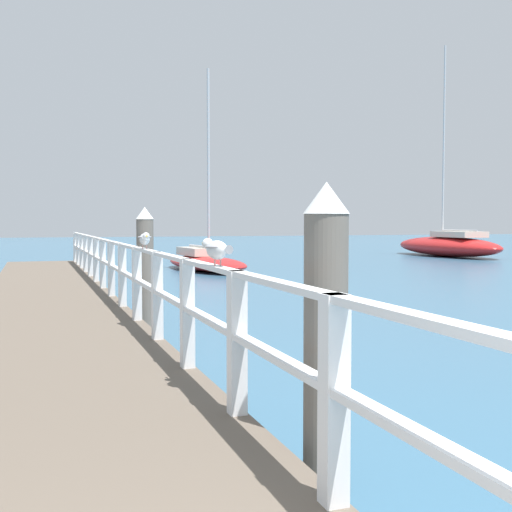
# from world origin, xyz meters

# --- Properties ---
(pier_deck) EXTENTS (2.31, 23.46, 0.42)m
(pier_deck) POSITION_xyz_m (0.00, 11.73, 0.21)
(pier_deck) COLOR brown
(pier_deck) RESTS_ON ground_plane
(pier_railing) EXTENTS (0.12, 21.98, 1.03)m
(pier_railing) POSITION_xyz_m (1.07, 11.73, 1.05)
(pier_railing) COLOR white
(pier_railing) RESTS_ON pier_deck
(dock_piling_near) EXTENTS (0.29, 0.29, 2.04)m
(dock_piling_near) POSITION_xyz_m (1.45, 3.26, 1.03)
(dock_piling_near) COLOR #6B6056
(dock_piling_near) RESTS_ON ground_plane
(dock_piling_far) EXTENTS (0.29, 0.29, 2.04)m
(dock_piling_far) POSITION_xyz_m (1.45, 10.21, 1.03)
(dock_piling_far) COLOR #6B6056
(dock_piling_far) RESTS_ON ground_plane
(seagull_foreground) EXTENTS (0.21, 0.48, 0.21)m
(seagull_foreground) POSITION_xyz_m (1.07, 4.45, 1.58)
(seagull_foreground) COLOR white
(seagull_foreground) RESTS_ON pier_railing
(seagull_background) EXTENTS (0.19, 0.48, 0.21)m
(seagull_background) POSITION_xyz_m (1.07, 7.89, 1.58)
(seagull_background) COLOR white
(seagull_background) RESTS_ON pier_railing
(boat_1) EXTENTS (2.70, 6.07, 7.38)m
(boat_1) POSITION_xyz_m (5.78, 22.92, 0.34)
(boat_1) COLOR red
(boat_1) RESTS_ON ground_plane
(boat_2) EXTENTS (2.63, 8.12, 11.07)m
(boat_2) POSITION_xyz_m (20.32, 28.27, 0.58)
(boat_2) COLOR red
(boat_2) RESTS_ON ground_plane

